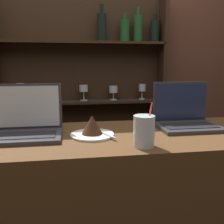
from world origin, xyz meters
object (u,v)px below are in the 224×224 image
Objects in this scene: laptop_near at (25,125)px; water_glass at (144,131)px; cake_plate at (92,128)px; laptop_far at (185,117)px.

laptop_near reaches higher than water_glass.
water_glass reaches higher than cake_plate.
laptop_far is at bearing 3.63° from laptop_near.
laptop_far reaches higher than cake_plate.
laptop_far is at bearing 10.62° from cake_plate.
laptop_near is 1.04× the size of laptop_far.
water_glass is at bearing -24.26° from laptop_near.
laptop_far is 0.49m from cake_plate.
water_glass is at bearing -43.11° from cake_plate.
laptop_near is 0.30m from cake_plate.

